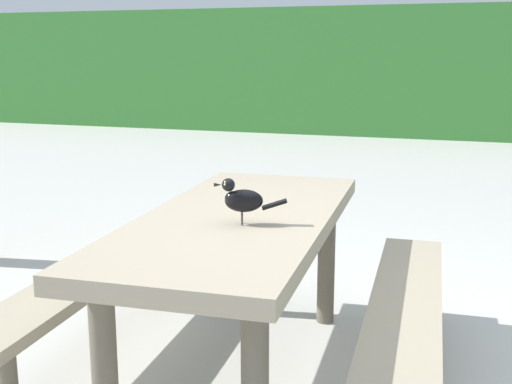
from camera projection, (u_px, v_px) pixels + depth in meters
hedge_wall at (442, 71)px, 11.26m from camera, size 28.00×1.82×2.15m
picnic_table_foreground at (238, 256)px, 2.78m from camera, size 1.77×1.84×0.74m
bird_grackle at (241, 199)px, 2.55m from camera, size 0.28×0.12×0.18m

